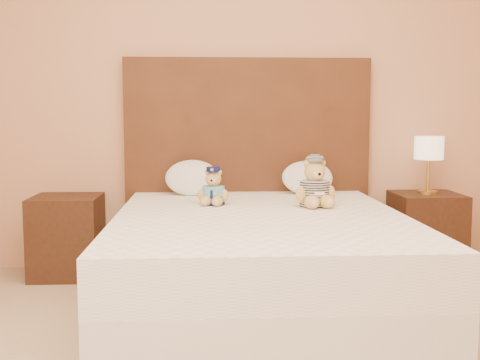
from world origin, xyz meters
name	(u,v)px	position (x,y,z in m)	size (l,w,h in m)	color
bed	(260,262)	(0.00, 1.20, 0.28)	(1.60, 2.00, 0.55)	white
headboard	(248,163)	(0.00, 2.21, 0.75)	(1.75, 0.08, 1.50)	#4F2A17
nightstand_left	(67,236)	(-1.25, 2.00, 0.28)	(0.45, 0.45, 0.55)	#3A1D12
nightstand_right	(426,232)	(1.25, 2.00, 0.28)	(0.45, 0.45, 0.55)	#3A1D12
lamp	(429,151)	(1.25, 2.00, 0.85)	(0.20, 0.20, 0.40)	gold
teddy_police	(213,186)	(-0.26, 1.57, 0.67)	(0.20, 0.19, 0.23)	#B48D46
teddy_prisoner	(315,183)	(0.35, 1.45, 0.70)	(0.26, 0.25, 0.29)	#B48D46
pillow_left	(192,176)	(-0.40, 2.03, 0.68)	(0.37, 0.24, 0.26)	white
pillow_right	(307,176)	(0.40, 2.03, 0.68)	(0.36, 0.23, 0.25)	white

